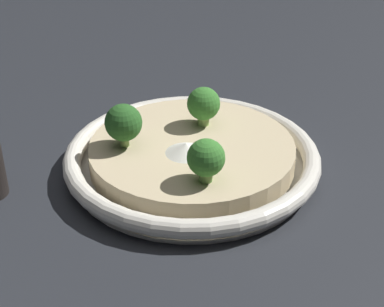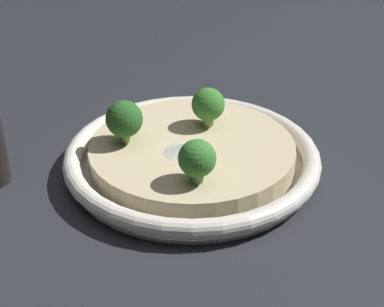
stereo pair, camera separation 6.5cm
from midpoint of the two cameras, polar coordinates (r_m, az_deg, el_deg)
The scene contains 6 objects.
ground_plane at distance 0.66m, azimuth 2.81°, elevation -1.66°, with size 6.00×6.00×0.00m, color #23262B.
risotto_bowl at distance 0.65m, azimuth 2.85°, elevation -0.40°, with size 0.28×0.28×0.03m.
cheese_sprinkle at distance 0.62m, azimuth 2.20°, elevation 0.48°, with size 0.04×0.04×0.01m.
broccoli_back_right at distance 0.56m, azimuth 3.78°, elevation -0.65°, with size 0.04×0.04×0.05m.
broccoli_front_right at distance 0.63m, azimuth -3.69°, elevation 3.24°, with size 0.04×0.04×0.05m.
broccoli_left at distance 0.67m, azimuth 4.36°, elevation 4.63°, with size 0.04×0.04×0.05m.
Camera 2 is at (0.40, 0.39, 0.35)m, focal length 55.00 mm.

